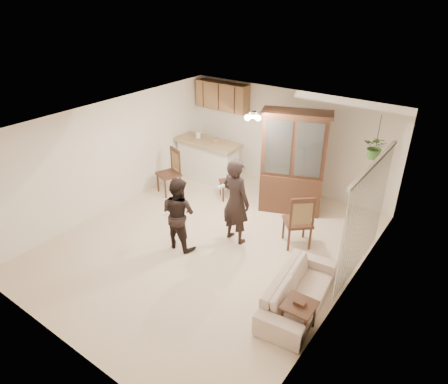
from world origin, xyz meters
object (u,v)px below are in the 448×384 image
Objects in this scene: chair_bar at (169,181)px; chair_hutch_left at (229,188)px; child at (179,217)px; china_hutch at (293,164)px; chair_hutch_right at (297,230)px; sofa at (299,287)px; side_table at (298,316)px; adult at (236,201)px.

chair_bar is 1.20× the size of chair_hutch_left.
child is 2.86m from china_hutch.
china_hutch is 3.14m from chair_bar.
child reaches higher than chair_bar.
chair_hutch_right is (1.85, 1.42, -0.35)m from child.
china_hutch is at bearing 23.61° from sofa.
side_table is at bearing 75.42° from chair_hutch_right.
adult reaches higher than chair_hutch_left.
china_hutch reaches higher than chair_hutch_left.
child is at bearing 80.75° from sofa.
adult is 1.54× the size of chair_hutch_right.
adult is at bearing 145.98° from side_table.
chair_bar is (-1.76, 1.58, -0.35)m from child.
chair_hutch_left is 0.81× the size of chair_hutch_right.
china_hutch is 1.63m from chair_hutch_right.
china_hutch is 2.00× the size of chair_hutch_right.
china_hutch is at bearing -113.86° from child.
sofa is at bearing 5.25° from chair_hutch_left.
chair_hutch_right is at bearing 23.24° from chair_hutch_left.
chair_hutch_right is at bearing -78.26° from china_hutch.
sofa is at bearing 75.80° from chair_hutch_right.
adult is 1.36m from chair_hutch_right.
adult reaches higher than sofa.
chair_bar is at bearing -112.31° from chair_hutch_left.
adult is at bearing 3.46° from chair_bar.
side_table is 5.15m from chair_bar.
sofa is 1.76m from chair_hutch_right.
side_table is (2.90, -0.61, -0.41)m from child.
adult reaches higher than child.
adult is at bearing -121.53° from china_hutch.
chair_hutch_right is at bearing 117.34° from side_table.
china_hutch is 4.20× the size of side_table.
chair_hutch_right is (0.76, -1.18, -0.83)m from china_hutch.
adult is 1.82m from china_hutch.
chair_hutch_left is (-1.46, -0.38, -0.89)m from china_hutch.
china_hutch is at bearing 57.57° from chair_hutch_left.
child is 2.29m from chair_hutch_left.
chair_bar is at bearing 178.55° from china_hutch.
chair_hutch_right is at bearing 21.31° from sofa.
china_hutch is 2.47× the size of chair_hutch_left.
china_hutch reaches higher than child.
child is 2.36m from chair_hutch_right.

